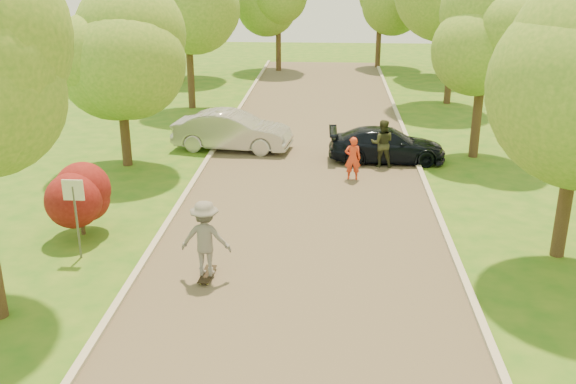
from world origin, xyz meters
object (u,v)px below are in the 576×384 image
(dark_sedan, at_px, (387,145))
(skateboarder, at_px, (205,238))
(silver_sedan, at_px, (232,131))
(person_olive, at_px, (382,143))
(person_striped, at_px, (353,158))
(street_sign, at_px, (75,202))
(longboard, at_px, (207,274))

(dark_sedan, distance_m, skateboarder, 11.35)
(silver_sedan, height_order, person_olive, person_olive)
(person_olive, bearing_deg, dark_sedan, -105.07)
(person_striped, height_order, person_olive, person_olive)
(street_sign, relative_size, person_olive, 1.20)
(skateboarder, bearing_deg, street_sign, -11.92)
(street_sign, distance_m, skateboarder, 3.70)
(skateboarder, bearing_deg, longboard, -0.00)
(skateboarder, relative_size, person_striped, 1.22)
(person_olive, bearing_deg, longboard, 65.77)
(longboard, distance_m, person_olive, 10.62)
(silver_sedan, distance_m, dark_sedan, 6.31)
(silver_sedan, relative_size, longboard, 4.85)
(street_sign, height_order, skateboarder, street_sign)
(skateboarder, distance_m, person_olive, 10.59)
(person_striped, bearing_deg, street_sign, 42.13)
(dark_sedan, relative_size, longboard, 4.53)
(longboard, bearing_deg, person_olive, -114.91)
(dark_sedan, xyz_separation_m, person_striped, (-1.38, -2.32, 0.13))
(silver_sedan, xyz_separation_m, person_striped, (4.82, -3.50, -0.01))
(street_sign, bearing_deg, person_olive, 45.00)
(person_striped, bearing_deg, silver_sedan, -37.03)
(person_striped, bearing_deg, person_olive, -126.47)
(street_sign, relative_size, silver_sedan, 0.45)
(silver_sedan, xyz_separation_m, skateboarder, (1.05, -11.28, 0.29))
(skateboarder, relative_size, person_olive, 1.05)
(person_striped, bearing_deg, dark_sedan, -121.75)
(dark_sedan, xyz_separation_m, person_olive, (-0.24, -0.72, 0.25))
(dark_sedan, relative_size, person_olive, 2.48)
(street_sign, height_order, dark_sedan, street_sign)
(longboard, height_order, person_olive, person_olive)
(street_sign, height_order, person_olive, street_sign)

